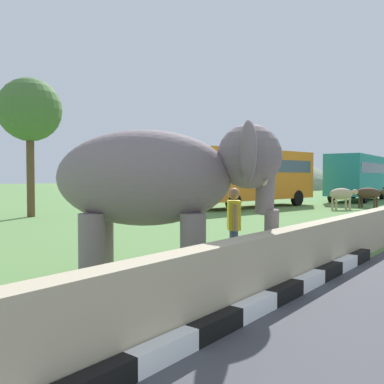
{
  "coord_description": "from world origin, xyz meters",
  "views": [
    {
      "loc": [
        -2.03,
        1.04,
        1.87
      ],
      "look_at": [
        3.81,
        5.73,
        1.6
      ],
      "focal_mm": 38.96,
      "sensor_mm": 36.0,
      "label": 1
    }
  ],
  "objects_px": {
    "bus_teal": "(358,174)",
    "bus_orange": "(253,174)",
    "elephant": "(165,180)",
    "cow_near": "(342,194)",
    "person_handler": "(234,224)",
    "cow_mid": "(369,194)"
  },
  "relations": [
    {
      "from": "bus_teal",
      "to": "cow_near",
      "type": "bearing_deg",
      "value": -168.11
    },
    {
      "from": "cow_near",
      "to": "elephant",
      "type": "bearing_deg",
      "value": -170.15
    },
    {
      "from": "elephant",
      "to": "cow_near",
      "type": "bearing_deg",
      "value": 9.85
    },
    {
      "from": "person_handler",
      "to": "cow_mid",
      "type": "relative_size",
      "value": 0.86
    },
    {
      "from": "bus_orange",
      "to": "person_handler",
      "type": "bearing_deg",
      "value": -150.82
    },
    {
      "from": "elephant",
      "to": "cow_mid",
      "type": "distance_m",
      "value": 20.8
    },
    {
      "from": "elephant",
      "to": "bus_orange",
      "type": "height_order",
      "value": "bus_orange"
    },
    {
      "from": "person_handler",
      "to": "cow_near",
      "type": "bearing_deg",
      "value": 12.23
    },
    {
      "from": "person_handler",
      "to": "cow_mid",
      "type": "xyz_separation_m",
      "value": [
        19.14,
        2.8,
        -0.06
      ]
    },
    {
      "from": "elephant",
      "to": "bus_orange",
      "type": "distance_m",
      "value": 18.86
    },
    {
      "from": "elephant",
      "to": "person_handler",
      "type": "distance_m",
      "value": 1.82
    },
    {
      "from": "bus_teal",
      "to": "cow_near",
      "type": "distance_m",
      "value": 9.98
    },
    {
      "from": "elephant",
      "to": "cow_near",
      "type": "relative_size",
      "value": 2.19
    },
    {
      "from": "bus_orange",
      "to": "cow_near",
      "type": "distance_m",
      "value": 5.33
    },
    {
      "from": "bus_orange",
      "to": "bus_teal",
      "type": "height_order",
      "value": "same"
    },
    {
      "from": "elephant",
      "to": "person_handler",
      "type": "xyz_separation_m",
      "value": [
        1.51,
        -0.47,
        -0.89
      ]
    },
    {
      "from": "elephant",
      "to": "person_handler",
      "type": "bearing_deg",
      "value": -17.37
    },
    {
      "from": "bus_orange",
      "to": "bus_teal",
      "type": "distance_m",
      "value": 11.59
    },
    {
      "from": "bus_orange",
      "to": "cow_mid",
      "type": "distance_m",
      "value": 7.01
    },
    {
      "from": "bus_teal",
      "to": "bus_orange",
      "type": "bearing_deg",
      "value": 165.4
    },
    {
      "from": "elephant",
      "to": "cow_mid",
      "type": "bearing_deg",
      "value": 6.42
    },
    {
      "from": "bus_teal",
      "to": "cow_mid",
      "type": "xyz_separation_m",
      "value": [
        -7.56,
        -2.93,
        -1.21
      ]
    }
  ]
}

